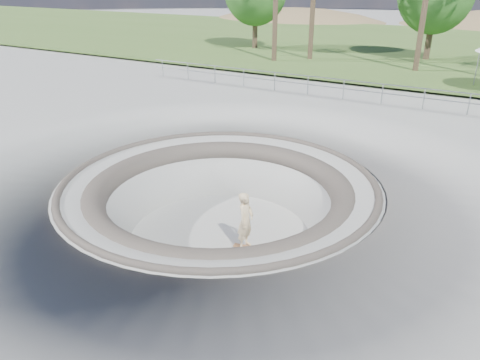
# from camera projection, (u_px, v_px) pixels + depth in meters

# --- Properties ---
(ground) EXTENTS (180.00, 180.00, 0.00)m
(ground) POSITION_uv_depth(u_px,v_px,m) (219.00, 182.00, 15.11)
(ground) COLOR gray
(ground) RESTS_ON ground
(skate_bowl) EXTENTS (14.00, 14.00, 4.10)m
(skate_bowl) POSITION_uv_depth(u_px,v_px,m) (220.00, 231.00, 15.85)
(skate_bowl) COLOR gray
(skate_bowl) RESTS_ON ground
(grass_strip) EXTENTS (180.00, 36.00, 0.12)m
(grass_strip) POSITION_uv_depth(u_px,v_px,m) (424.00, 47.00, 41.87)
(grass_strip) COLOR #416026
(grass_strip) RESTS_ON ground
(distant_hills) EXTENTS (103.20, 45.00, 28.60)m
(distant_hills) POSITION_uv_depth(u_px,v_px,m) (480.00, 84.00, 61.34)
(distant_hills) COLOR olive
(distant_hills) RESTS_ON ground
(safety_railing) EXTENTS (25.00, 0.06, 1.03)m
(safety_railing) POSITION_uv_depth(u_px,v_px,m) (344.00, 89.00, 24.31)
(safety_railing) COLOR gray
(safety_railing) RESTS_ON ground
(skateboard) EXTENTS (0.82, 0.37, 0.08)m
(skateboard) POSITION_uv_depth(u_px,v_px,m) (245.00, 247.00, 14.93)
(skateboard) COLOR #925E3A
(skateboard) RESTS_ON ground
(skater) EXTENTS (0.50, 0.72, 1.89)m
(skater) POSITION_uv_depth(u_px,v_px,m) (246.00, 221.00, 14.55)
(skater) COLOR #D6B98A
(skater) RESTS_ON skateboard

